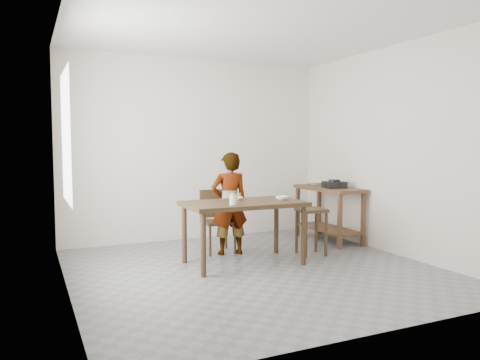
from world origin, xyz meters
name	(u,v)px	position (x,y,z in m)	size (l,w,h in m)	color
floor	(255,272)	(0.00, 0.00, -0.02)	(4.00, 4.00, 0.04)	slate
ceiling	(255,26)	(0.00, 0.00, 2.72)	(4.00, 4.00, 0.04)	white
wall_back	(195,149)	(0.00, 2.02, 1.35)	(4.00, 0.04, 2.70)	silver
wall_front	(379,155)	(0.00, -2.02, 1.35)	(4.00, 0.04, 2.70)	silver
wall_left	(62,153)	(-2.02, 0.00, 1.35)	(0.04, 4.00, 2.70)	silver
wall_right	(394,150)	(2.02, 0.00, 1.35)	(0.04, 4.00, 2.70)	silver
window_pane	(66,137)	(-1.97, 0.20, 1.50)	(0.02, 1.10, 1.30)	white
dining_table	(243,233)	(0.00, 0.30, 0.38)	(1.40, 0.80, 0.75)	#3C2917
prep_counter	(329,214)	(1.72, 1.00, 0.40)	(0.50, 1.20, 0.80)	brown
child	(229,204)	(0.04, 0.83, 0.66)	(0.48, 0.32, 1.33)	silver
dining_chair	(218,222)	(-0.05, 0.98, 0.41)	(0.40, 0.40, 0.82)	#3C2917
stool	(311,232)	(0.99, 0.36, 0.30)	(0.34, 0.34, 0.60)	#3C2917
glass_tumbler	(233,200)	(-0.22, 0.11, 0.80)	(0.09, 0.09, 0.11)	silver
small_bowl	(282,198)	(0.49, 0.25, 0.77)	(0.15, 0.15, 0.05)	white
banana	(236,198)	(-0.04, 0.44, 0.78)	(0.18, 0.13, 0.06)	yellow
serving_bowl	(315,183)	(1.69, 1.33, 0.83)	(0.22, 0.22, 0.05)	white
gas_burner	(334,185)	(1.71, 0.86, 0.85)	(0.28, 0.28, 0.09)	black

